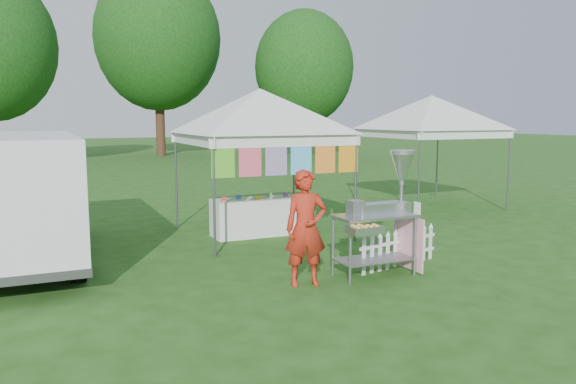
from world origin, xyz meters
name	(u,v)px	position (x,y,z in m)	size (l,w,h in m)	color
ground	(345,278)	(0.00, 0.00, 0.00)	(120.00, 120.00, 0.00)	#234914
canopy_main	(260,89)	(0.00, 3.49, 2.99)	(4.24, 4.24, 3.45)	#59595E
canopy_right	(432,96)	(5.50, 5.00, 2.99)	(4.24, 4.24, 3.45)	#59595E
tree_mid	(158,39)	(3.00, 28.00, 7.14)	(7.60, 7.60, 11.52)	#3D2516
tree_right	(304,68)	(10.00, 22.00, 5.18)	(5.60, 5.60, 8.42)	#3D2516
donut_cart	(386,202)	(0.67, -0.07, 1.13)	(1.38, 0.94, 1.92)	gray
vendor	(306,228)	(-0.71, -0.08, 0.84)	(0.61, 0.40, 1.68)	#B62716
cargo_van	(12,194)	(-4.60, 3.24, 1.15)	(2.10, 5.16, 2.14)	white
picket_fence	(399,249)	(1.12, 0.19, 0.29)	(1.76, 0.45, 0.56)	white
display_table	(256,217)	(-0.11, 3.47, 0.38)	(1.80, 0.70, 0.76)	white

